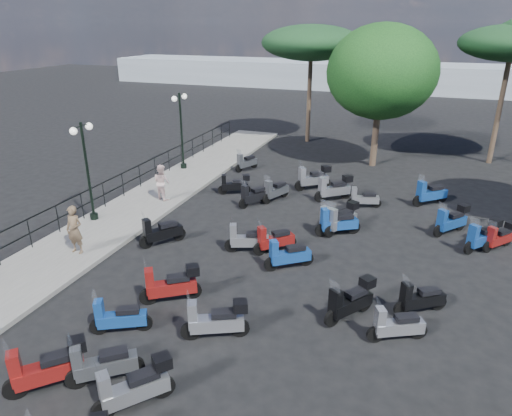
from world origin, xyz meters
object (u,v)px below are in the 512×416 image
(scooter_3, at_px, (161,232))
(scooter_10, at_px, (254,196))
(scooter_4, at_px, (235,185))
(scooter_9, at_px, (247,240))
(pine_2, at_px, (311,43))
(scooter_28, at_px, (499,237))
(scooter_0, at_px, (102,365))
(scooter_8, at_px, (288,255))
(scooter_7, at_px, (48,368))
(scooter_23, at_px, (364,199))
(scooter_16, at_px, (342,219))
(scooter_30, at_px, (313,178))
(broadleaf_tree, at_px, (382,72))
(scooter_27, at_px, (483,237))
(scooter_5, at_px, (246,162))
(scooter_22, at_px, (333,218))
(scooter_29, at_px, (430,194))
(scooter_2, at_px, (171,285))
(scooter_1, at_px, (119,318))
(scooter_17, at_px, (334,189))
(pedestrian_far, at_px, (162,182))
(scooter_15, at_px, (274,240))
(scooter_26, at_px, (420,299))
(woman, at_px, (75,230))
(scooter_19, at_px, (396,326))
(scooter_20, at_px, (350,301))
(scooter_21, at_px, (337,223))
(scooter_11, at_px, (275,191))
(scooter_14, at_px, (216,320))
(lamp_post_2, at_px, (181,126))
(scooter_12, at_px, (134,387))

(scooter_3, relative_size, scooter_10, 0.98)
(scooter_3, height_order, scooter_4, scooter_3)
(scooter_9, relative_size, pine_2, 0.22)
(scooter_9, bearing_deg, scooter_28, -88.92)
(scooter_0, xyz_separation_m, scooter_8, (2.44, 6.37, -0.00))
(scooter_7, height_order, scooter_23, scooter_7)
(scooter_3, xyz_separation_m, scooter_16, (5.97, 3.31, 0.05))
(scooter_30, bearing_deg, broadleaf_tree, -62.94)
(scooter_28, bearing_deg, scooter_30, 13.89)
(scooter_27, bearing_deg, scooter_5, 12.14)
(scooter_16, distance_m, scooter_22, 0.40)
(scooter_22, xyz_separation_m, scooter_29, (3.53, 4.06, 0.03))
(scooter_2, xyz_separation_m, scooter_4, (-1.72, 8.89, -0.08))
(scooter_1, distance_m, scooter_17, 11.92)
(pedestrian_far, height_order, scooter_8, pedestrian_far)
(scooter_2, distance_m, scooter_7, 4.02)
(scooter_9, relative_size, scooter_15, 1.22)
(scooter_26, bearing_deg, scooter_17, -7.47)
(scooter_3, xyz_separation_m, scooter_27, (10.94, 3.56, 0.03))
(scooter_9, distance_m, scooter_15, 0.95)
(scooter_28, height_order, scooter_30, scooter_30)
(woman, bearing_deg, scooter_19, -5.45)
(scooter_20, bearing_deg, scooter_7, 75.47)
(scooter_17, relative_size, scooter_21, 0.97)
(scooter_17, relative_size, scooter_23, 1.07)
(scooter_11, height_order, scooter_14, scooter_14)
(scooter_9, height_order, pine_2, pine_2)
(scooter_5, distance_m, scooter_10, 5.20)
(scooter_21, relative_size, scooter_30, 1.03)
(scooter_7, relative_size, pine_2, 0.20)
(scooter_27, bearing_deg, scooter_20, 96.26)
(woman, bearing_deg, scooter_16, 31.07)
(lamp_post_2, relative_size, pedestrian_far, 2.52)
(scooter_0, xyz_separation_m, scooter_29, (6.75, 13.99, 0.04))
(scooter_8, relative_size, scooter_14, 0.87)
(scooter_9, bearing_deg, scooter_10, -3.01)
(scooter_21, relative_size, scooter_23, 1.10)
(scooter_0, relative_size, scooter_15, 1.06)
(scooter_15, xyz_separation_m, scooter_16, (1.93, 2.46, 0.08))
(scooter_9, xyz_separation_m, scooter_30, (0.65, 7.18, 0.09))
(scooter_26, bearing_deg, lamp_post_2, 18.75)
(scooter_7, bearing_deg, scooter_30, -54.49)
(pedestrian_far, xyz_separation_m, scooter_10, (4.00, 1.01, -0.49))
(scooter_23, bearing_deg, scooter_22, 146.14)
(scooter_20, bearing_deg, scooter_12, 87.11)
(scooter_21, height_order, broadleaf_tree, broadleaf_tree)
(scooter_15, bearing_deg, scooter_20, -178.14)
(scooter_27, xyz_separation_m, scooter_28, (0.58, 0.29, -0.06))
(scooter_4, xyz_separation_m, scooter_22, (5.14, -2.33, 0.02))
(scooter_22, xyz_separation_m, scooter_23, (0.81, 2.70, -0.07))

